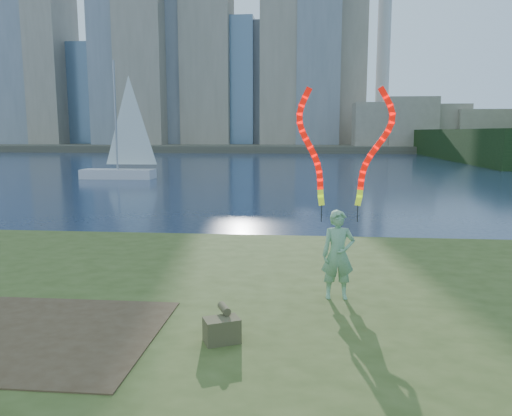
# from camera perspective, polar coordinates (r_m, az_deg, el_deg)

# --- Properties ---
(ground) EXTENTS (320.00, 320.00, 0.00)m
(ground) POSITION_cam_1_polar(r_m,az_deg,el_deg) (10.45, -3.05, -11.98)
(ground) COLOR #1A2741
(ground) RESTS_ON ground
(grassy_knoll) EXTENTS (20.00, 18.00, 0.80)m
(grassy_knoll) POSITION_cam_1_polar(r_m,az_deg,el_deg) (8.22, -5.51, -15.37)
(grassy_knoll) COLOR #3B4B1A
(grassy_knoll) RESTS_ON ground
(dirt_patch) EXTENTS (3.20, 3.00, 0.02)m
(dirt_patch) POSITION_cam_1_polar(r_m,az_deg,el_deg) (7.97, -23.05, -13.20)
(dirt_patch) COLOR #47331E
(dirt_patch) RESTS_ON grassy_knoll
(far_shore) EXTENTS (320.00, 40.00, 1.20)m
(far_shore) POSITION_cam_1_polar(r_m,az_deg,el_deg) (104.72, 4.68, 7.01)
(far_shore) COLOR #494435
(far_shore) RESTS_ON ground
(woman_with_ribbons) EXTENTS (2.02, 0.41, 3.95)m
(woman_with_ribbons) POSITION_cam_1_polar(r_m,az_deg,el_deg) (8.70, 9.47, -1.11)
(woman_with_ribbons) COLOR #227429
(woman_with_ribbons) RESTS_ON grassy_knoll
(canvas_bag) EXTENTS (0.57, 0.64, 0.46)m
(canvas_bag) POSITION_cam_1_polar(r_m,az_deg,el_deg) (7.13, -3.91, -13.58)
(canvas_bag) COLOR #434024
(canvas_bag) RESTS_ON grassy_knoll
(sailboat) EXTENTS (6.04, 1.83, 9.17)m
(sailboat) POSITION_cam_1_polar(r_m,az_deg,el_deg) (40.81, -15.15, 5.46)
(sailboat) COLOR silver
(sailboat) RESTS_ON ground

